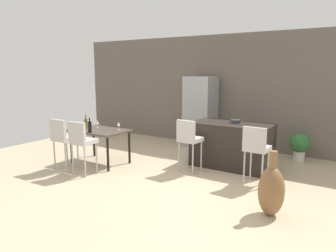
# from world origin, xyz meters

# --- Properties ---
(ground_plane) EXTENTS (10.00, 10.00, 0.00)m
(ground_plane) POSITION_xyz_m (0.00, 0.00, 0.00)
(ground_plane) COLOR #C6B28E
(back_wall) EXTENTS (10.00, 0.12, 2.90)m
(back_wall) POSITION_xyz_m (0.00, 2.74, 1.45)
(back_wall) COLOR #665B51
(back_wall) RESTS_ON ground_plane
(kitchen_island) EXTENTS (1.63, 0.83, 0.92)m
(kitchen_island) POSITION_xyz_m (0.55, 1.08, 0.46)
(kitchen_island) COLOR black
(kitchen_island) RESTS_ON ground_plane
(bar_chair_left) EXTENTS (0.42, 0.42, 1.05)m
(bar_chair_left) POSITION_xyz_m (-0.01, 0.28, 0.70)
(bar_chair_left) COLOR beige
(bar_chair_left) RESTS_ON ground_plane
(bar_chair_middle) EXTENTS (0.41, 0.41, 1.05)m
(bar_chair_middle) POSITION_xyz_m (1.32, 0.28, 0.70)
(bar_chair_middle) COLOR beige
(bar_chair_middle) RESTS_ON ground_plane
(dining_table) EXTENTS (1.19, 0.78, 0.74)m
(dining_table) POSITION_xyz_m (-1.91, -0.24, 0.66)
(dining_table) COLOR #4C4238
(dining_table) RESTS_ON ground_plane
(dining_chair_near) EXTENTS (0.41, 0.41, 1.05)m
(dining_chair_near) POSITION_xyz_m (-2.18, -0.99, 0.70)
(dining_chair_near) COLOR beige
(dining_chair_near) RESTS_ON ground_plane
(dining_chair_far) EXTENTS (0.42, 0.42, 1.05)m
(dining_chair_far) POSITION_xyz_m (-1.64, -0.99, 0.70)
(dining_chair_far) COLOR beige
(dining_chair_far) RESTS_ON ground_plane
(wine_bottle_corner) EXTENTS (0.07, 0.07, 0.30)m
(wine_bottle_corner) POSITION_xyz_m (-1.86, -0.56, 0.86)
(wine_bottle_corner) COLOR black
(wine_bottle_corner) RESTS_ON dining_table
(wine_bottle_middle) EXTENTS (0.07, 0.07, 0.30)m
(wine_bottle_middle) POSITION_xyz_m (-2.28, -0.28, 0.85)
(wine_bottle_middle) COLOR brown
(wine_bottle_middle) RESTS_ON dining_table
(wine_glass_left) EXTENTS (0.07, 0.07, 0.17)m
(wine_glass_left) POSITION_xyz_m (-1.56, -0.02, 0.86)
(wine_glass_left) COLOR silver
(wine_glass_left) RESTS_ON dining_table
(wine_glass_right) EXTENTS (0.07, 0.07, 0.17)m
(wine_glass_right) POSITION_xyz_m (-2.09, -0.12, 0.86)
(wine_glass_right) COLOR silver
(wine_glass_right) RESTS_ON dining_table
(refrigerator) EXTENTS (0.72, 0.68, 1.84)m
(refrigerator) POSITION_xyz_m (-0.80, 2.30, 0.92)
(refrigerator) COLOR #939699
(refrigerator) RESTS_ON ground_plane
(fruit_bowl) EXTENTS (0.21, 0.21, 0.07)m
(fruit_bowl) POSITION_xyz_m (0.61, 1.14, 0.96)
(fruit_bowl) COLOR #333338
(fruit_bowl) RESTS_ON kitchen_island
(floor_vase) EXTENTS (0.36, 0.36, 0.92)m
(floor_vase) POSITION_xyz_m (1.89, -0.77, 0.36)
(floor_vase) COLOR brown
(floor_vase) RESTS_ON ground_plane
(potted_plant) EXTENTS (0.43, 0.43, 0.63)m
(potted_plant) POSITION_xyz_m (1.68, 2.29, 0.37)
(potted_plant) COLOR beige
(potted_plant) RESTS_ON ground_plane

